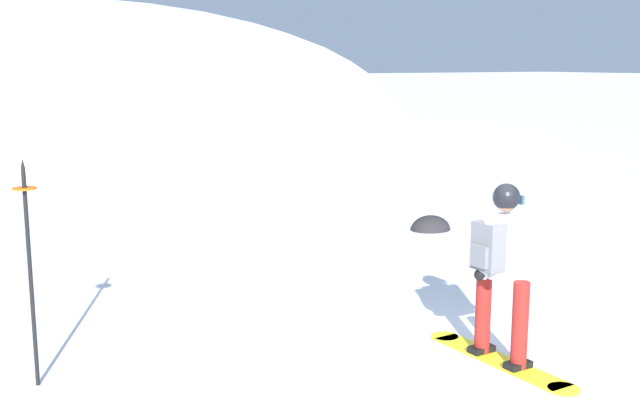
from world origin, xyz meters
name	(u,v)px	position (x,y,z in m)	size (l,w,h in m)	color
ground_plane	(486,383)	(0.00, 0.00, 0.00)	(300.00, 300.00, 0.00)	white
ridge_peak_main	(54,128)	(2.10, 29.86, 0.00)	(30.37, 27.34, 10.71)	white
snowboarder_main	(501,269)	(0.41, 0.32, 0.92)	(0.64, 1.84, 1.71)	yellow
piste_marker_near	(29,259)	(-3.47, 1.91, 1.15)	(0.20, 0.20, 2.01)	black
rock_mid	(430,230)	(3.52, 5.46, 0.00)	(0.70, 0.60, 0.49)	#282628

